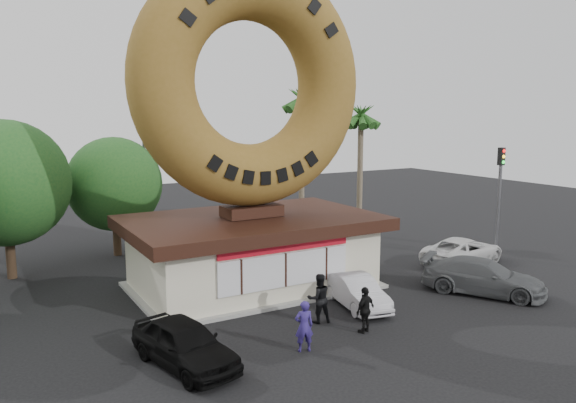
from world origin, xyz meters
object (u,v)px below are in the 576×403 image
at_px(street_lamp, 147,172).
at_px(person_right, 365,310).
at_px(donut_shop, 252,249).
at_px(car_grey, 483,277).
at_px(giant_donut, 250,83).
at_px(person_left, 304,326).
at_px(traffic_signal, 500,188).
at_px(car_black, 185,343).
at_px(person_center, 319,298).
at_px(car_white, 463,251).
at_px(car_silver, 357,292).

bearing_deg(street_lamp, person_right, -79.99).
height_order(donut_shop, car_grey, donut_shop).
bearing_deg(giant_donut, person_left, -102.84).
bearing_deg(street_lamp, donut_shop, -79.50).
relative_size(traffic_signal, person_left, 3.45).
relative_size(donut_shop, car_black, 2.55).
height_order(giant_donut, person_center, giant_donut).
xyz_separation_m(person_left, car_white, (13.04, 5.19, -0.17)).
relative_size(car_grey, car_white, 1.03).
bearing_deg(person_left, car_black, 2.07).
bearing_deg(street_lamp, car_black, -102.57).
xyz_separation_m(person_right, car_silver, (1.39, 2.36, -0.21)).
distance_m(car_black, car_white, 17.41).
height_order(traffic_signal, car_white, traffic_signal).
bearing_deg(traffic_signal, street_lamp, 142.86).
bearing_deg(donut_shop, person_left, -102.87).
relative_size(donut_shop, street_lamp, 1.40).
bearing_deg(donut_shop, giant_donut, 90.00).
xyz_separation_m(traffic_signal, car_grey, (-5.58, -3.97, -3.10)).
xyz_separation_m(person_left, person_right, (2.78, 0.29, -0.02)).
height_order(traffic_signal, car_black, traffic_signal).
height_order(car_black, car_white, car_black).
xyz_separation_m(person_right, car_black, (-6.62, 0.64, -0.11)).
bearing_deg(person_right, person_center, -79.23).
relative_size(donut_shop, car_silver, 2.86).
height_order(street_lamp, person_left, street_lamp).
bearing_deg(car_white, car_grey, 131.20).
relative_size(car_black, car_grey, 0.83).
xyz_separation_m(car_black, car_silver, (8.02, 1.72, -0.10)).
bearing_deg(car_black, traffic_signal, -0.21).
relative_size(giant_donut, street_lamp, 1.35).
bearing_deg(giant_donut, person_center, -87.64).
bearing_deg(street_lamp, person_left, -89.31).
relative_size(street_lamp, person_left, 4.54).
relative_size(street_lamp, traffic_signal, 1.32).
bearing_deg(car_white, car_silver, 94.29).
bearing_deg(car_black, giant_donut, 36.31).
height_order(street_lamp, car_silver, street_lamp).
bearing_deg(traffic_signal, person_center, -166.71).
relative_size(giant_donut, person_right, 6.28).
relative_size(person_left, car_white, 0.35).
bearing_deg(car_black, person_left, -26.22).
bearing_deg(person_left, street_lamp, -73.64).
bearing_deg(person_left, car_silver, -131.97).
height_order(giant_donut, car_grey, giant_donut).
distance_m(street_lamp, person_center, 15.80).
height_order(car_silver, car_white, car_white).
distance_m(donut_shop, person_center, 5.32).
relative_size(donut_shop, giant_donut, 1.04).
xyz_separation_m(donut_shop, car_grey, (8.42, -5.96, -1.00)).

